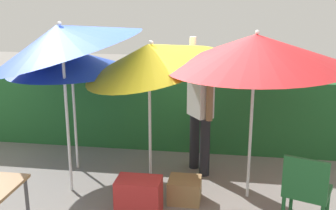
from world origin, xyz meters
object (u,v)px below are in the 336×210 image
object	(u,v)px
umbrella_rainbow	(150,56)
cooler_box	(139,197)
umbrella_navy	(256,50)
chair_plastic	(306,189)
umbrella_yellow	(61,39)
crate_cardboard	(185,190)
person_vendor	(200,108)
umbrella_orange	(71,61)

from	to	relation	value
umbrella_rainbow	cooler_box	world-z (taller)	umbrella_rainbow
umbrella_rainbow	umbrella_navy	xyz separation A→B (m)	(1.24, -0.14, 0.11)
chair_plastic	umbrella_yellow	bearing A→B (deg)	169.23
umbrella_yellow	chair_plastic	bearing A→B (deg)	-10.77
umbrella_navy	umbrella_rainbow	bearing A→B (deg)	173.81
crate_cardboard	umbrella_navy	bearing A→B (deg)	16.35
person_vendor	chair_plastic	size ratio (longest dim) A/B	2.11
umbrella_orange	chair_plastic	size ratio (longest dim) A/B	1.98
umbrella_orange	cooler_box	size ratio (longest dim) A/B	3.48
chair_plastic	crate_cardboard	xyz separation A→B (m)	(-1.31, 0.52, -0.37)
umbrella_rainbow	umbrella_orange	distance (m)	1.24
umbrella_yellow	umbrella_navy	size ratio (longest dim) A/B	1.14
umbrella_navy	umbrella_yellow	bearing A→B (deg)	-174.36
umbrella_rainbow	umbrella_yellow	world-z (taller)	umbrella_yellow
umbrella_orange	umbrella_yellow	xyz separation A→B (m)	(0.20, -0.73, 0.38)
umbrella_orange	crate_cardboard	xyz separation A→B (m)	(1.65, -0.74, -1.42)
person_vendor	cooler_box	distance (m)	1.58
crate_cardboard	person_vendor	bearing A→B (deg)	83.24
chair_plastic	cooler_box	size ratio (longest dim) A/B	1.76
chair_plastic	cooler_box	xyz separation A→B (m)	(-1.79, 0.12, -0.29)
umbrella_rainbow	crate_cardboard	world-z (taller)	umbrella_rainbow
umbrella_orange	umbrella_navy	bearing A→B (deg)	-12.01
umbrella_navy	cooler_box	world-z (taller)	umbrella_navy
chair_plastic	umbrella_orange	bearing A→B (deg)	156.95
umbrella_orange	crate_cardboard	bearing A→B (deg)	-24.12
umbrella_orange	crate_cardboard	size ratio (longest dim) A/B	4.54
umbrella_orange	umbrella_navy	xyz separation A→B (m)	(2.42, -0.51, 0.26)
cooler_box	umbrella_yellow	bearing A→B (deg)	157.48
umbrella_rainbow	chair_plastic	bearing A→B (deg)	-26.22
umbrella_yellow	cooler_box	distance (m)	2.02
person_vendor	umbrella_orange	bearing A→B (deg)	-175.18
umbrella_navy	person_vendor	distance (m)	1.29
umbrella_rainbow	chair_plastic	distance (m)	2.32
umbrella_rainbow	umbrella_yellow	xyz separation A→B (m)	(-0.98, -0.35, 0.23)
umbrella_rainbow	umbrella_orange	world-z (taller)	umbrella_rainbow
cooler_box	umbrella_rainbow	bearing A→B (deg)	90.07
umbrella_orange	cooler_box	distance (m)	2.12
cooler_box	crate_cardboard	bearing A→B (deg)	39.90
person_vendor	cooler_box	bearing A→B (deg)	-114.36
chair_plastic	person_vendor	bearing A→B (deg)	130.54
umbrella_rainbow	cooler_box	size ratio (longest dim) A/B	4.24
umbrella_orange	person_vendor	xyz separation A→B (m)	(1.75, 0.15, -0.63)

